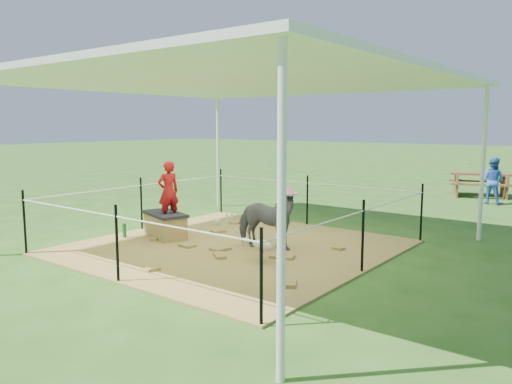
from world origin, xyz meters
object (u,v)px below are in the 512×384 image
Objects in this scene: picnic_table_near at (480,185)px; distant_person at (492,181)px; straw_bale at (165,226)px; green_bottle at (124,230)px; woman at (168,186)px; foal at (263,243)px; pony at (265,221)px.

distant_person is (0.58, -1.25, 0.26)m from picnic_table_near.
straw_bale is 3.60× the size of green_bottle.
straw_bale is 0.55× the size of picnic_table_near.
woman is at bearing 34.70° from green_bottle.
woman is (0.10, 0.00, 0.72)m from straw_bale.
distant_person is (3.50, 7.62, -0.36)m from woman.
distant_person reaches higher than foal.
distant_person reaches higher than green_bottle.
woman is 8.39m from distant_person.
distant_person reaches higher than pony.
straw_bale is 9.37m from picnic_table_near.
picnic_table_near is (1.13, 8.49, -0.16)m from pony.
picnic_table_near is at bearing -15.82° from pony.
woman is 9.36m from picnic_table_near.
woman reaches higher than distant_person.
distant_person is at bearing -84.37° from picnic_table_near.
straw_bale is 0.72m from woman.
picnic_table_near is (3.57, 9.32, 0.18)m from green_bottle.
pony is at bearing 138.43° from foal.
foal is (2.84, 0.22, 0.15)m from green_bottle.
picnic_table_near is (3.02, 8.87, 0.10)m from straw_bale.
pony reaches higher than green_bottle.
straw_bale is at bearing 39.29° from green_bottle.
straw_bale is at bearing -71.79° from woman.
foal is (2.19, -0.23, -0.64)m from woman.
green_bottle is 9.08m from distant_person.
woman is at bearing 71.64° from distant_person.
woman is at bearing 93.68° from pony.
straw_bale is 2.30m from foal.
picnic_table_near reaches higher than straw_bale.
distant_person is at bearing 173.54° from woman.
straw_bale is 0.83× the size of woman.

